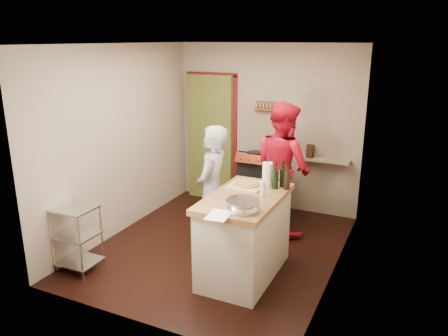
{
  "coord_description": "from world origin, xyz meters",
  "views": [
    {
      "loc": [
        2.29,
        -4.71,
        2.67
      ],
      "look_at": [
        0.08,
        0.0,
        1.11
      ],
      "focal_mm": 35.0,
      "sensor_mm": 36.0,
      "label": 1
    }
  ],
  "objects": [
    {
      "name": "person_red",
      "position": [
        0.55,
        0.93,
        0.92
      ],
      "size": [
        1.14,
        1.1,
        1.85
      ],
      "primitive_type": "imported",
      "rotation": [
        0.0,
        0.0,
        2.49
      ],
      "color": "red",
      "rests_on": "ground"
    },
    {
      "name": "island",
      "position": [
        0.57,
        -0.48,
        0.51
      ],
      "size": [
        0.77,
        1.44,
        1.29
      ],
      "color": "beige",
      "rests_on": "ground"
    },
    {
      "name": "back_wall",
      "position": [
        -0.64,
        1.78,
        1.13
      ],
      "size": [
        3.0,
        0.44,
        2.6
      ],
      "color": "gray",
      "rests_on": "ground"
    },
    {
      "name": "floor",
      "position": [
        0.0,
        0.0,
        0.0
      ],
      "size": [
        3.5,
        3.5,
        0.0
      ],
      "primitive_type": "plane",
      "color": "black",
      "rests_on": "ground"
    },
    {
      "name": "wire_shelving",
      "position": [
        -1.28,
        -1.2,
        0.44
      ],
      "size": [
        0.48,
        0.4,
        0.8
      ],
      "color": "silver",
      "rests_on": "ground"
    },
    {
      "name": "ceiling",
      "position": [
        0.0,
        0.0,
        2.61
      ],
      "size": [
        3.0,
        3.5,
        0.02
      ],
      "primitive_type": "cube",
      "color": "white",
      "rests_on": "back_wall"
    },
    {
      "name": "person_stripe",
      "position": [
        -0.04,
        -0.11,
        0.83
      ],
      "size": [
        0.44,
        0.63,
        1.66
      ],
      "primitive_type": "imported",
      "rotation": [
        0.0,
        0.0,
        -1.49
      ],
      "color": "silver",
      "rests_on": "ground"
    },
    {
      "name": "left_wall",
      "position": [
        -1.5,
        0.0,
        1.3
      ],
      "size": [
        0.04,
        3.5,
        2.6
      ],
      "primitive_type": "cube",
      "color": "gray",
      "rests_on": "ground"
    },
    {
      "name": "stove",
      "position": [
        0.05,
        1.42,
        0.45
      ],
      "size": [
        0.6,
        0.63,
        1.0
      ],
      "color": "black",
      "rests_on": "ground"
    },
    {
      "name": "right_wall",
      "position": [
        1.5,
        0.0,
        1.3
      ],
      "size": [
        0.04,
        3.5,
        2.6
      ],
      "primitive_type": "cube",
      "color": "gray",
      "rests_on": "ground"
    }
  ]
}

